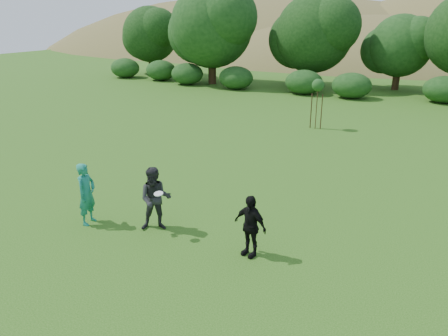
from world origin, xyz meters
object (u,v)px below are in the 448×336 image
Objects in this scene: player_teal at (87,194)px; player_black at (250,226)px; sapling at (318,86)px; player_grey at (155,199)px.

player_teal is 1.13× the size of player_black.
player_grey is at bearing -94.28° from sapling.
player_teal is 2.24m from player_grey.
player_grey is 3.16m from player_black.
player_grey is at bearing -167.39° from player_black.
sapling is at bearing 113.49° from player_black.
player_grey reaches higher than player_black.
sapling is at bearing -18.96° from player_teal.
player_grey is (2.15, 0.60, 0.00)m from player_teal.
sapling reaches higher than player_teal.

